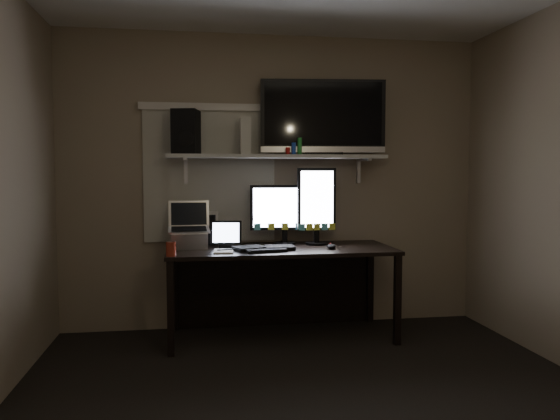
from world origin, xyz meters
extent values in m
plane|color=black|center=(0.00, 0.00, 0.00)|extent=(3.60, 3.60, 0.00)
plane|color=#816D5C|center=(0.00, 1.80, 1.25)|extent=(3.60, 0.00, 3.60)
cube|color=beige|center=(-0.55, 1.79, 1.30)|extent=(1.10, 0.02, 1.10)
cube|color=black|center=(0.00, 1.43, 0.71)|extent=(1.80, 0.75, 0.03)
cube|color=black|center=(0.00, 1.78, 0.35)|extent=(1.80, 0.02, 0.70)
cube|color=black|center=(-0.86, 1.09, 0.35)|extent=(0.05, 0.05, 0.70)
cube|color=black|center=(0.86, 1.09, 0.35)|extent=(0.05, 0.05, 0.70)
cube|color=black|center=(-0.86, 1.76, 0.35)|extent=(0.05, 0.05, 0.70)
cube|color=black|center=(0.86, 1.76, 0.35)|extent=(0.05, 0.05, 0.70)
cube|color=#AFAFAA|center=(0.00, 1.62, 1.46)|extent=(1.80, 0.35, 0.03)
cube|color=black|center=(0.07, 1.64, 0.99)|extent=(0.58, 0.08, 0.51)
cube|color=black|center=(0.33, 1.57, 1.06)|extent=(0.33, 0.07, 0.65)
cube|color=black|center=(-0.14, 1.32, 0.74)|extent=(0.50, 0.27, 0.03)
ellipsoid|color=black|center=(0.38, 1.29, 0.75)|extent=(0.10, 0.12, 0.04)
cube|color=white|center=(-0.47, 1.26, 0.74)|extent=(0.16, 0.22, 0.01)
cube|color=black|center=(-0.44, 1.48, 0.84)|extent=(0.26, 0.13, 0.22)
cube|color=black|center=(-0.61, 1.72, 0.87)|extent=(0.23, 0.14, 0.27)
cube|color=silver|center=(-0.73, 1.51, 0.91)|extent=(0.34, 0.28, 0.37)
cylinder|color=maroon|center=(-0.85, 1.11, 0.78)|extent=(0.09, 0.09, 0.11)
cube|color=black|center=(0.39, 1.63, 1.79)|extent=(1.06, 0.30, 0.63)
cube|color=beige|center=(-0.27, 1.61, 1.63)|extent=(0.09, 0.25, 0.29)
cube|color=black|center=(-0.74, 1.64, 1.66)|extent=(0.24, 0.27, 0.36)
camera|label=1|loc=(-0.68, -2.87, 1.34)|focal=35.00mm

